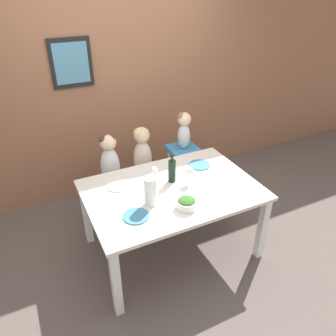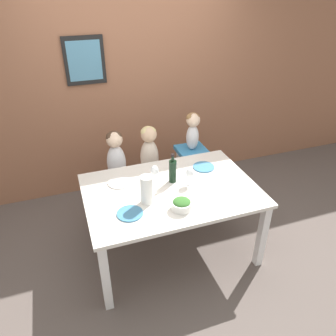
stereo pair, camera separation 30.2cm
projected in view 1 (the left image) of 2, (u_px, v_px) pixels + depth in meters
ground_plane at (171, 247)px, 3.44m from camera, size 14.00×14.00×0.00m
wall_back at (118, 85)px, 3.83m from camera, size 10.00×0.09×2.70m
dining_table at (172, 196)px, 3.10m from camera, size 1.59×1.09×0.75m
chair_far_left at (113, 188)px, 3.70m from camera, size 0.40×0.41×0.45m
chair_far_center at (144, 180)px, 3.84m from camera, size 0.40×0.41×0.45m
chair_right_highchair at (183, 159)px, 3.96m from camera, size 0.34×0.35×0.69m
person_child_left at (109, 158)px, 3.50m from camera, size 0.21×0.20×0.59m
person_child_center at (142, 151)px, 3.64m from camera, size 0.21×0.20×0.59m
person_baby_right at (184, 127)px, 3.75m from camera, size 0.16×0.16×0.45m
wine_bottle at (172, 170)px, 3.10m from camera, size 0.07×0.07×0.30m
paper_towel_roll at (151, 191)px, 2.79m from camera, size 0.11×0.11×0.26m
wine_glass_near at (190, 172)px, 3.07m from camera, size 0.08×0.08×0.17m
wine_glass_far at (154, 172)px, 3.08m from camera, size 0.08×0.08×0.17m
salad_bowl_large at (187, 203)px, 2.78m from camera, size 0.18×0.18×0.10m
dinner_plate_front_left at (136, 216)px, 2.70m from camera, size 0.22×0.22×0.01m
dinner_plate_back_left at (119, 186)px, 3.08m from camera, size 0.22×0.22×0.01m
dinner_plate_back_right at (200, 165)px, 3.41m from camera, size 0.22×0.22×0.01m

